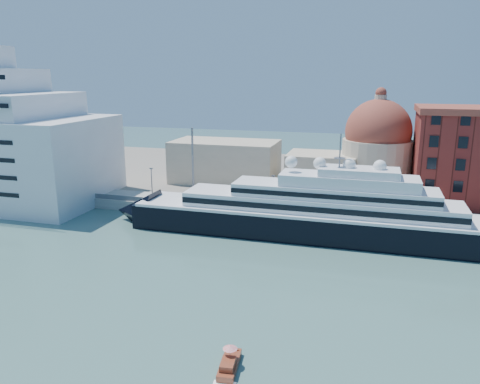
% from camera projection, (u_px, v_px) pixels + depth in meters
% --- Properties ---
extents(ground, '(400.00, 400.00, 0.00)m').
position_uv_depth(ground, '(233.00, 275.00, 78.00)').
color(ground, '#396362').
rests_on(ground, ground).
extents(quay, '(180.00, 10.00, 2.50)m').
position_uv_depth(quay, '(275.00, 212.00, 109.37)').
color(quay, gray).
rests_on(quay, ground).
extents(land, '(260.00, 72.00, 2.00)m').
position_uv_depth(land, '(302.00, 177.00, 147.63)').
color(land, slate).
rests_on(land, ground).
extents(quay_fence, '(180.00, 0.10, 1.20)m').
position_uv_depth(quay_fence, '(271.00, 210.00, 104.72)').
color(quay_fence, slate).
rests_on(quay_fence, quay).
extents(superyacht, '(84.04, 11.65, 25.12)m').
position_uv_depth(superyacht, '(297.00, 215.00, 96.52)').
color(superyacht, black).
rests_on(superyacht, ground).
extents(service_barge, '(13.41, 5.31, 2.95)m').
position_uv_depth(service_barge, '(50.00, 212.00, 111.00)').
color(service_barge, white).
rests_on(service_barge, ground).
extents(water_taxi, '(2.55, 5.92, 2.73)m').
position_uv_depth(water_taxi, '(229.00, 364.00, 53.12)').
color(water_taxi, maroon).
rests_on(water_taxi, ground).
extents(church, '(66.00, 18.00, 25.50)m').
position_uv_depth(church, '(317.00, 156.00, 127.38)').
color(church, beige).
rests_on(church, land).
extents(lamp_posts, '(120.80, 2.40, 18.00)m').
position_uv_depth(lamp_posts, '(221.00, 175.00, 109.05)').
color(lamp_posts, slate).
rests_on(lamp_posts, quay).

